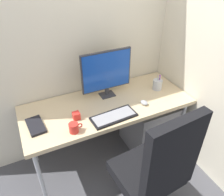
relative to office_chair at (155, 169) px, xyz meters
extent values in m
plane|color=#4C4C51|center=(-0.06, 0.74, -0.57)|extent=(8.00, 8.00, 0.00)
cube|color=beige|center=(-0.06, 1.11, 0.83)|extent=(2.89, 0.04, 2.80)
cube|color=beige|center=(0.78, 0.56, 0.83)|extent=(0.04, 1.93, 2.80)
cube|color=#D1B78C|center=(-0.06, 0.74, 0.13)|extent=(1.63, 0.67, 0.04)
cylinder|color=#B2B5BA|center=(-0.81, 0.47, -0.23)|extent=(0.04, 0.04, 0.68)
cylinder|color=#B2B5BA|center=(0.69, 0.47, -0.23)|extent=(0.04, 0.04, 0.68)
cylinder|color=#B2B5BA|center=(-0.81, 1.01, -0.23)|extent=(0.04, 0.04, 0.68)
cylinder|color=#B2B5BA|center=(0.69, 1.01, -0.23)|extent=(0.04, 0.04, 0.68)
sphere|color=black|center=(0.23, 0.30, -0.55)|extent=(0.05, 0.05, 0.05)
cube|color=#B2B5BA|center=(0.11, 0.20, -0.51)|extent=(0.26, 0.23, 0.03)
sphere|color=black|center=(-0.13, 0.39, -0.55)|extent=(0.05, 0.05, 0.05)
cube|color=#B2B5BA|center=(-0.07, 0.24, -0.51)|extent=(0.16, 0.31, 0.03)
cylinder|color=#B2B5BA|center=(-0.01, 0.10, -0.35)|extent=(0.04, 0.04, 0.29)
cube|color=black|center=(-0.01, 0.10, -0.15)|extent=(0.54, 0.49, 0.11)
cube|color=black|center=(0.01, -0.13, 0.25)|extent=(0.46, 0.11, 0.67)
cube|color=slate|center=(0.43, 0.72, -0.28)|extent=(0.47, 0.50, 0.58)
cube|color=#262628|center=(0.43, 0.47, -0.16)|extent=(0.23, 0.01, 0.02)
cube|color=#333338|center=(0.00, 0.88, 0.16)|extent=(0.14, 0.11, 0.01)
cube|color=#333338|center=(0.00, 0.89, 0.20)|extent=(0.04, 0.02, 0.07)
cube|color=#333338|center=(0.00, 0.89, 0.43)|extent=(0.51, 0.02, 0.40)
cube|color=#1947B2|center=(0.00, 0.87, 0.43)|extent=(0.48, 0.01, 0.37)
cube|color=black|center=(-0.10, 0.53, 0.16)|extent=(0.41, 0.19, 0.02)
cube|color=gray|center=(-0.10, 0.53, 0.17)|extent=(0.38, 0.16, 0.00)
ellipsoid|color=#9EA0A5|center=(0.25, 0.58, 0.17)|extent=(0.08, 0.09, 0.04)
cylinder|color=silver|center=(0.53, 0.76, 0.21)|extent=(0.10, 0.10, 0.11)
cylinder|color=#B2B5BA|center=(0.52, 0.76, 0.26)|extent=(0.03, 0.01, 0.11)
cylinder|color=#B2B5BA|center=(0.53, 0.76, 0.26)|extent=(0.03, 0.01, 0.11)
torus|color=black|center=(0.53, 0.76, 0.22)|extent=(0.03, 0.04, 0.01)
cylinder|color=purple|center=(0.54, 0.76, 0.25)|extent=(0.02, 0.01, 0.13)
cylinder|color=purple|center=(0.54, 0.75, 0.25)|extent=(0.01, 0.01, 0.13)
cube|color=black|center=(-0.74, 0.70, 0.16)|extent=(0.14, 0.25, 0.02)
cylinder|color=red|center=(-0.47, 0.50, 0.19)|extent=(0.08, 0.08, 0.08)
torus|color=red|center=(-0.42, 0.50, 0.20)|extent=(0.05, 0.01, 0.05)
cube|color=red|center=(-0.40, 0.65, 0.19)|extent=(0.06, 0.06, 0.07)
camera|label=1|loc=(-0.76, -0.82, 1.40)|focal=35.25mm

